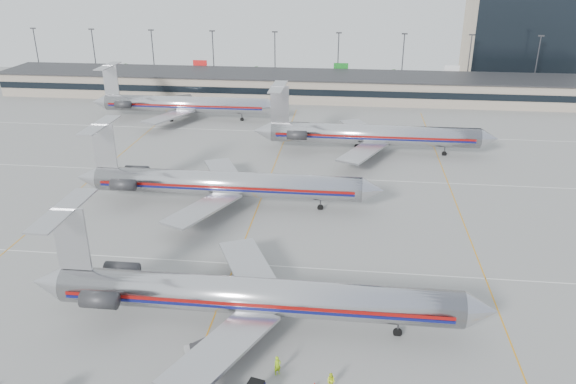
# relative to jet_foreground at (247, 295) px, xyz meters

# --- Properties ---
(ground) EXTENTS (260.00, 260.00, 0.00)m
(ground) POSITION_rel_jet_foreground_xyz_m (-3.80, 2.03, -3.60)
(ground) COLOR gray
(ground) RESTS_ON ground
(apron_markings) EXTENTS (160.00, 0.15, 0.02)m
(apron_markings) POSITION_rel_jet_foreground_xyz_m (-3.80, 12.03, -3.59)
(apron_markings) COLOR silver
(apron_markings) RESTS_ON ground
(terminal) EXTENTS (162.00, 17.00, 6.25)m
(terminal) POSITION_rel_jet_foreground_xyz_m (-3.80, 100.01, -0.45)
(terminal) COLOR gray
(terminal) RESTS_ON ground
(light_mast_row) EXTENTS (163.60, 0.40, 15.28)m
(light_mast_row) POSITION_rel_jet_foreground_xyz_m (-3.80, 114.03, 4.98)
(light_mast_row) COLOR #38383D
(light_mast_row) RESTS_ON ground
(distant_building) EXTENTS (30.00, 20.00, 25.00)m
(distant_building) POSITION_rel_jet_foreground_xyz_m (58.20, 130.03, 8.90)
(distant_building) COLOR tan
(distant_building) RESTS_ON ground
(jet_foreground) EXTENTS (47.45, 27.94, 12.42)m
(jet_foreground) POSITION_rel_jet_foreground_xyz_m (0.00, 0.00, 0.00)
(jet_foreground) COLOR silver
(jet_foreground) RESTS_ON ground
(jet_second_row) EXTENTS (46.94, 27.64, 12.29)m
(jet_second_row) POSITION_rel_jet_foreground_xyz_m (-9.38, 29.16, -0.04)
(jet_second_row) COLOR silver
(jet_second_row) RESTS_ON ground
(jet_third_row) EXTENTS (46.17, 28.40, 12.62)m
(jet_third_row) POSITION_rel_jet_foreground_xyz_m (13.08, 56.36, 0.06)
(jet_third_row) COLOR silver
(jet_third_row) RESTS_ON ground
(jet_back_row) EXTENTS (44.47, 27.35, 12.16)m
(jet_back_row) POSITION_rel_jet_foreground_xyz_m (-29.08, 75.53, -0.07)
(jet_back_row) COLOR silver
(jet_back_row) RESTS_ON ground
(belt_loader) EXTENTS (4.05, 2.44, 2.08)m
(belt_loader) POSITION_rel_jet_foreground_xyz_m (-3.51, -4.72, -3.05)
(belt_loader) COLOR #A3A3A3
(belt_loader) RESTS_ON ground
(ramp_worker_near) EXTENTS (0.83, 0.78, 1.91)m
(ramp_worker_near) POSITION_rel_jet_foreground_xyz_m (4.01, -6.96, -2.65)
(ramp_worker_near) COLOR #8DBF12
(ramp_worker_near) RESTS_ON ground
(ramp_worker_far) EXTENTS (0.97, 0.92, 1.58)m
(ramp_worker_far) POSITION_rel_jet_foreground_xyz_m (8.90, -8.21, -2.81)
(ramp_worker_far) COLOR #CDE315
(ramp_worker_far) RESTS_ON ground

